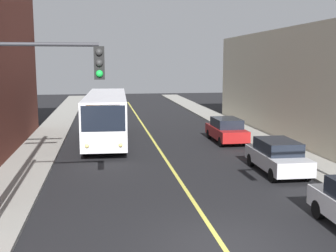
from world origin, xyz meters
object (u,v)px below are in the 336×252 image
object	(u,v)px
city_bus	(107,115)
traffic_signal_left_corner	(34,96)
parked_car_red	(226,130)
parked_car_silver	(277,156)

from	to	relation	value
city_bus	traffic_signal_left_corner	size ratio (longest dim) A/B	2.04
parked_car_red	traffic_signal_left_corner	size ratio (longest dim) A/B	0.73
parked_car_silver	city_bus	bearing A→B (deg)	129.85
city_bus	parked_car_silver	distance (m)	12.58
parked_car_silver	parked_car_red	world-z (taller)	same
city_bus	traffic_signal_left_corner	distance (m)	15.58
parked_car_silver	traffic_signal_left_corner	bearing A→B (deg)	-151.61
traffic_signal_left_corner	parked_car_silver	bearing A→B (deg)	28.39
traffic_signal_left_corner	city_bus	bearing A→B (deg)	81.46
parked_car_red	traffic_signal_left_corner	world-z (taller)	traffic_signal_left_corner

